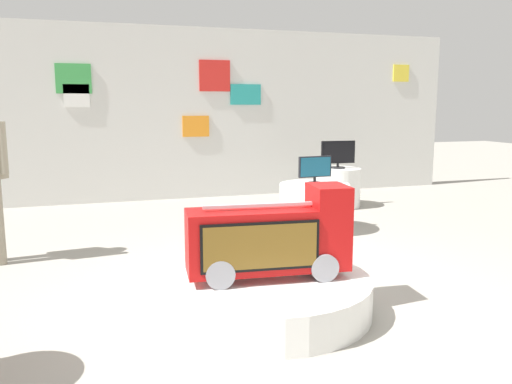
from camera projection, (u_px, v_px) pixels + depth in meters
ground_plane at (291, 301)px, 4.34m from camera, size 30.00×30.00×0.00m
back_wall_display at (179, 114)px, 8.84m from camera, size 10.02×0.13×2.84m
main_display_pedestal at (268, 295)px, 4.10m from camera, size 1.59×1.59×0.28m
novelty_firetruck_tv at (271, 240)px, 4.02m from camera, size 1.26×0.52×0.70m
display_pedestal_left_rear at (337, 187)px, 8.28m from camera, size 0.72×0.72×0.61m
tv_on_left_rear at (338, 154)px, 8.19m from camera, size 0.55×0.23×0.42m
display_pedestal_center_rear at (314, 208)px, 6.68m from camera, size 0.88×0.88×0.61m
tv_on_center_rear at (315, 169)px, 6.59m from camera, size 0.44×0.18×0.35m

